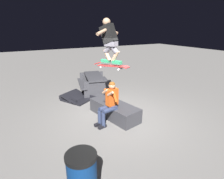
# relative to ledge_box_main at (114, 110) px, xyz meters

# --- Properties ---
(ground_plane) EXTENTS (40.00, 40.00, 0.00)m
(ground_plane) POSITION_rel_ledge_box_main_xyz_m (-0.16, -0.09, -0.22)
(ground_plane) COLOR slate
(ledge_box_main) EXTENTS (1.88, 1.04, 0.45)m
(ledge_box_main) POSITION_rel_ledge_box_main_xyz_m (0.00, 0.00, 0.00)
(ledge_box_main) COLOR #38383D
(ledge_box_main) RESTS_ON ground
(person_sitting_on_ledge) EXTENTS (0.59, 0.78, 1.28)m
(person_sitting_on_ledge) POSITION_rel_ledge_box_main_xyz_m (-0.31, 0.34, 0.48)
(person_sitting_on_ledge) COLOR #2D3856
(person_sitting_on_ledge) RESTS_ON ground
(skateboard) EXTENTS (0.99, 0.66, 0.13)m
(skateboard) POSITION_rel_ledge_box_main_xyz_m (-0.44, 0.34, 1.56)
(skateboard) COLOR #B72D2D
(skater_airborne) EXTENTS (0.63, 0.82, 1.12)m
(skater_airborne) POSITION_rel_ledge_box_main_xyz_m (-0.39, 0.37, 2.24)
(skater_airborne) COLOR #2D9E66
(kicker_ramp) EXTENTS (1.35, 1.32, 0.33)m
(kicker_ramp) POSITION_rel_ledge_box_main_xyz_m (1.93, 0.60, -0.17)
(kicker_ramp) COLOR black
(kicker_ramp) RESTS_ON ground
(picnic_table_back) EXTENTS (1.96, 1.70, 0.75)m
(picnic_table_back) POSITION_rel_ledge_box_main_xyz_m (2.49, -0.37, 0.27)
(picnic_table_back) COLOR #38383D
(picnic_table_back) RESTS_ON ground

